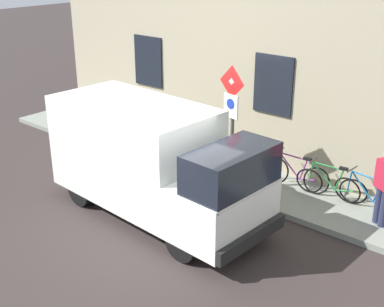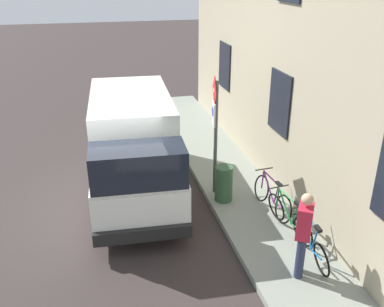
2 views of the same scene
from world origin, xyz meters
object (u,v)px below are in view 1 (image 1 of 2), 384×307
object	(u,v)px
pedestrian	(384,185)
litter_bin	(248,175)
bicycle_purple	(296,174)
sign_post_stacked	(232,111)
delivery_van	(153,160)
bicycle_green	(331,184)
bicycle_blue	(369,196)

from	to	relation	value
pedestrian	litter_bin	xyz separation A→B (m)	(-0.53, 3.02, -0.48)
pedestrian	bicycle_purple	bearing A→B (deg)	-67.72
sign_post_stacked	pedestrian	bearing A→B (deg)	-79.08
delivery_van	bicycle_green	size ratio (longest dim) A/B	3.17
sign_post_stacked	bicycle_purple	size ratio (longest dim) A/B	1.71
bicycle_green	bicycle_blue	bearing A→B (deg)	172.82
sign_post_stacked	bicycle_purple	bearing A→B (deg)	-47.84
sign_post_stacked	litter_bin	world-z (taller)	sign_post_stacked
sign_post_stacked	litter_bin	bearing A→B (deg)	-72.96
bicycle_purple	litter_bin	distance (m)	1.22
pedestrian	delivery_van	bearing A→B (deg)	-25.60
delivery_van	bicycle_purple	size ratio (longest dim) A/B	3.17
pedestrian	sign_post_stacked	bearing A→B (deg)	-46.26
sign_post_stacked	pedestrian	xyz separation A→B (m)	(0.67, -3.47, -1.05)
bicycle_purple	litter_bin	world-z (taller)	litter_bin
bicycle_green	sign_post_stacked	bearing A→B (deg)	19.93
bicycle_green	litter_bin	size ratio (longest dim) A/B	1.91
bicycle_blue	bicycle_purple	xyz separation A→B (m)	(-0.00, 1.83, 0.00)
sign_post_stacked	delivery_van	world-z (taller)	sign_post_stacked
pedestrian	bicycle_blue	bearing A→B (deg)	-101.77
bicycle_purple	bicycle_blue	bearing A→B (deg)	174.92
bicycle_purple	pedestrian	size ratio (longest dim) A/B	1.00
delivery_van	litter_bin	world-z (taller)	delivery_van
sign_post_stacked	delivery_van	bearing A→B (deg)	159.21
litter_bin	bicycle_green	bearing A→B (deg)	-60.34
sign_post_stacked	delivery_van	xyz separation A→B (m)	(-1.91, 0.72, -0.79)
delivery_van	bicycle_green	world-z (taller)	delivery_van
sign_post_stacked	bicycle_green	xyz separation A→B (m)	(1.09, -2.12, -1.61)
sign_post_stacked	pedestrian	world-z (taller)	sign_post_stacked
bicycle_green	litter_bin	world-z (taller)	litter_bin
bicycle_purple	litter_bin	bearing A→B (deg)	46.47
delivery_van	bicycle_blue	bearing A→B (deg)	41.93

